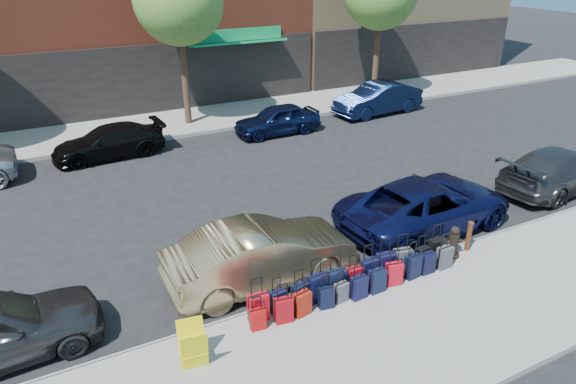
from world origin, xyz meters
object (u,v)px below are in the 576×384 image
tree_center (182,2)px  car_near_1 (261,254)px  car_near_2 (426,205)px  car_far_3 (378,99)px  fire_hydrant (453,243)px  car_far_1 (109,142)px  suitcase_front_5 (354,278)px  bollard (469,236)px  car_far_2 (277,119)px  car_near_3 (560,169)px  display_rack (193,346)px

tree_center → car_near_1: (-2.33, -12.86, -4.64)m
car_near_2 → car_far_3: bearing=-34.4°
fire_hydrant → car_far_1: bearing=136.1°
suitcase_front_5 → car_near_1: (-1.73, 1.43, 0.34)m
bollard → car_near_1: 5.56m
tree_center → car_far_1: (-4.10, -2.43, -4.79)m
fire_hydrant → car_far_1: 13.57m
car_near_2 → car_far_2: size_ratio=1.42×
car_near_3 → tree_center: bearing=29.9°
display_rack → car_near_1: 3.20m
bollard → tree_center: bearing=102.1°
car_near_1 → car_far_1: size_ratio=1.09×
car_far_1 → car_far_3: 12.91m
car_far_1 → car_far_2: car_far_2 is taller
display_rack → car_far_2: 14.31m
display_rack → suitcase_front_5: bearing=17.0°
car_near_3 → car_far_2: car_near_3 is taller
suitcase_front_5 → car_far_3: size_ratio=0.19×
bollard → car_far_2: car_far_2 is taller
suitcase_front_5 → car_near_3: 9.64m
car_near_2 → car_near_3: 5.85m
display_rack → bollard: bearing=12.9°
tree_center → bollard: (3.05, -14.26, -4.83)m
car_near_1 → car_far_1: 10.58m
car_near_2 → tree_center: bearing=8.7°
car_near_3 → car_far_2: 11.27m
suitcase_front_5 → car_near_3: car_near_3 is taller
tree_center → car_far_2: size_ratio=1.90×
display_rack → car_far_1: car_far_1 is taller
suitcase_front_5 → car_near_1: bearing=140.8°
car_far_1 → car_far_2: 7.13m
car_near_1 → car_far_3: 15.26m
suitcase_front_5 → bollard: suitcase_front_5 is taller
tree_center → fire_hydrant: (2.47, -14.30, -4.86)m
tree_center → car_near_1: size_ratio=1.55×
car_near_2 → display_rack: bearing=102.1°
fire_hydrant → car_near_1: car_near_1 is taller
tree_center → suitcase_front_5: tree_center is taller
tree_center → car_far_1: tree_center is taller
car_near_1 → suitcase_front_5: bearing=-130.3°
tree_center → car_near_1: 13.87m
car_near_1 → car_far_2: (5.34, 9.93, -0.12)m
display_rack → car_far_3: 18.45m
fire_hydrant → tree_center: bearing=117.0°
tree_center → car_far_2: (3.01, -2.93, -4.76)m
suitcase_front_5 → car_near_2: 4.02m
car_near_1 → car_near_2: 5.36m
car_near_2 → car_far_1: bearing=30.2°
tree_center → bollard: tree_center is taller
fire_hydrant → car_near_3: size_ratio=0.17×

